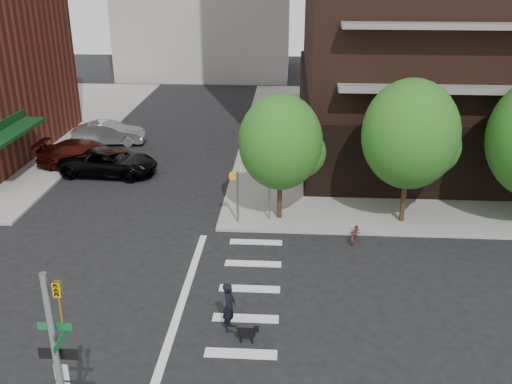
{
  "coord_description": "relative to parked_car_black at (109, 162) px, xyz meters",
  "views": [
    {
      "loc": [
        4.47,
        -17.28,
        12.07
      ],
      "look_at": [
        3.0,
        6.0,
        2.5
      ],
      "focal_mm": 40.0,
      "sensor_mm": 36.0,
      "label": 1
    }
  ],
  "objects": [
    {
      "name": "dog",
      "position": [
        9.51,
        -15.63,
        -0.41
      ],
      "size": [
        0.72,
        0.2,
        0.61
      ],
      "rotation": [
        0.0,
        0.0,
        -0.01
      ],
      "color": "black",
      "rests_on": "ground"
    },
    {
      "name": "parked_car_silver",
      "position": [
        -1.87,
        6.03,
        0.01
      ],
      "size": [
        2.2,
        5.06,
        1.62
      ],
      "primitive_type": "imported",
      "rotation": [
        0.0,
        0.0,
        1.67
      ],
      "color": "#A0A4A7",
      "rests_on": "ground"
    },
    {
      "name": "pedestrian_signal",
      "position": [
        8.65,
        -6.37,
        1.06
      ],
      "size": [
        2.18,
        0.67,
        2.6
      ],
      "color": "slate",
      "rests_on": "sidewalk_ne"
    },
    {
      "name": "tree_b",
      "position": [
        16.33,
        -5.79,
        3.75
      ],
      "size": [
        4.5,
        4.5,
        6.65
      ],
      "color": "#301E11",
      "rests_on": "sidewalk_ne"
    },
    {
      "name": "ground",
      "position": [
        6.33,
        -14.29,
        -0.79
      ],
      "size": [
        120.0,
        120.0,
        0.0
      ],
      "primitive_type": "plane",
      "color": "black",
      "rests_on": "ground"
    },
    {
      "name": "sidewalk_ne",
      "position": [
        26.83,
        9.21,
        -0.72
      ],
      "size": [
        39.0,
        33.0,
        0.15
      ],
      "primitive_type": "cube",
      "color": "gray",
      "rests_on": "ground"
    },
    {
      "name": "parked_car_black",
      "position": [
        0.0,
        0.0,
        0.0
      ],
      "size": [
        3.09,
        5.91,
        1.59
      ],
      "primitive_type": "imported",
      "rotation": [
        0.0,
        0.0,
        1.49
      ],
      "color": "black",
      "rests_on": "ground"
    },
    {
      "name": "tree_a",
      "position": [
        10.33,
        -5.79,
        3.25
      ],
      "size": [
        4.0,
        4.0,
        5.9
      ],
      "color": "#301E11",
      "rests_on": "sidewalk_ne"
    },
    {
      "name": "crosswalk",
      "position": [
        8.54,
        -14.29,
        -0.79
      ],
      "size": [
        3.85,
        13.0,
        0.01
      ],
      "color": "silver",
      "rests_on": "ground"
    },
    {
      "name": "parked_car_maroon",
      "position": [
        -1.69,
        1.04,
        0.07
      ],
      "size": [
        2.55,
        6.04,
        1.74
      ],
      "primitive_type": "imported",
      "rotation": [
        0.0,
        0.0,
        1.59
      ],
      "color": "#370E08",
      "rests_on": "ground"
    },
    {
      "name": "dog_walker",
      "position": [
        8.82,
        -14.94,
        0.12
      ],
      "size": [
        0.71,
        0.51,
        1.83
      ],
      "primitive_type": "imported",
      "rotation": [
        0.0,
        0.0,
        1.46
      ],
      "color": "black",
      "rests_on": "ground"
    },
    {
      "name": "scooter",
      "position": [
        13.88,
        -7.79,
        -0.39
      ],
      "size": [
        0.93,
        1.63,
        0.81
      ],
      "primitive_type": "imported",
      "rotation": [
        0.0,
        0.0,
        -0.27
      ],
      "color": "maroon",
      "rests_on": "ground"
    }
  ]
}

